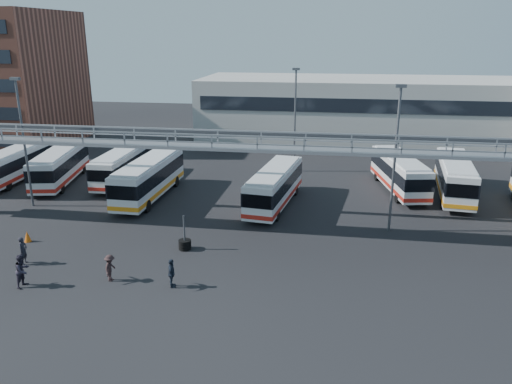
# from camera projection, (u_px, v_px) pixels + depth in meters

# --- Properties ---
(ground) EXTENTS (140.00, 140.00, 0.00)m
(ground) POSITION_uv_depth(u_px,v_px,m) (199.00, 262.00, 30.54)
(ground) COLOR black
(ground) RESTS_ON ground
(gantry) EXTENTS (51.40, 5.15, 7.10)m
(gantry) POSITION_uv_depth(u_px,v_px,m) (218.00, 152.00, 34.39)
(gantry) COLOR gray
(gantry) RESTS_ON ground
(warehouse) EXTENTS (42.00, 14.00, 8.00)m
(warehouse) POSITION_uv_depth(u_px,v_px,m) (368.00, 111.00, 63.32)
(warehouse) COLOR #9E9E99
(warehouse) RESTS_ON ground
(light_pole_left) EXTENTS (0.70, 0.35, 10.21)m
(light_pole_left) POSITION_uv_depth(u_px,v_px,m) (23.00, 136.00, 38.69)
(light_pole_left) COLOR #4C4F54
(light_pole_left) RESTS_ON ground
(light_pole_mid) EXTENTS (0.70, 0.35, 10.21)m
(light_pole_mid) POSITION_uv_depth(u_px,v_px,m) (395.00, 152.00, 33.61)
(light_pole_mid) COLOR #4C4F54
(light_pole_mid) RESTS_ON ground
(light_pole_back) EXTENTS (0.70, 0.35, 10.21)m
(light_pole_back) POSITION_uv_depth(u_px,v_px,m) (295.00, 115.00, 48.92)
(light_pole_back) COLOR #4C4F54
(light_pole_back) RESTS_ON ground
(bus_0) EXTENTS (2.91, 10.15, 3.05)m
(bus_0) POSITION_uv_depth(u_px,v_px,m) (15.00, 163.00, 46.88)
(bus_0) COLOR silver
(bus_0) RESTS_ON ground
(bus_1) EXTENTS (4.43, 10.64, 3.15)m
(bus_1) POSITION_uv_depth(u_px,v_px,m) (60.00, 165.00, 46.12)
(bus_1) COLOR silver
(bus_1) RESTS_ON ground
(bus_2) EXTENTS (2.52, 10.06, 3.04)m
(bus_2) POSITION_uv_depth(u_px,v_px,m) (123.00, 164.00, 46.51)
(bus_2) COLOR silver
(bus_2) RESTS_ON ground
(bus_3) EXTENTS (2.71, 10.88, 3.29)m
(bus_3) POSITION_uv_depth(u_px,v_px,m) (149.00, 177.00, 41.91)
(bus_3) COLOR silver
(bus_3) RESTS_ON ground
(bus_5) EXTENTS (3.71, 10.45, 3.11)m
(bus_5) POSITION_uv_depth(u_px,v_px,m) (275.00, 185.00, 39.95)
(bus_5) COLOR silver
(bus_5) RESTS_ON ground
(bus_7) EXTENTS (4.26, 10.56, 3.13)m
(bus_7) POSITION_uv_depth(u_px,v_px,m) (399.00, 172.00, 43.81)
(bus_7) COLOR silver
(bus_7) RESTS_ON ground
(bus_8) EXTENTS (3.65, 10.87, 3.24)m
(bus_8) POSITION_uv_depth(u_px,v_px,m) (455.00, 176.00, 42.27)
(bus_8) COLOR silver
(bus_8) RESTS_ON ground
(pedestrian_a) EXTENTS (0.44, 0.65, 1.72)m
(pedestrian_a) POSITION_uv_depth(u_px,v_px,m) (23.00, 251.00, 30.03)
(pedestrian_a) COLOR black
(pedestrian_a) RESTS_ON ground
(pedestrian_b) EXTENTS (0.81, 0.99, 1.88)m
(pedestrian_b) POSITION_uv_depth(u_px,v_px,m) (23.00, 271.00, 27.32)
(pedestrian_b) COLOR #26222F
(pedestrian_b) RESTS_ON ground
(pedestrian_c) EXTENTS (0.61, 1.03, 1.57)m
(pedestrian_c) POSITION_uv_depth(u_px,v_px,m) (110.00, 268.00, 27.96)
(pedestrian_c) COLOR #302020
(pedestrian_c) RESTS_ON ground
(pedestrian_d) EXTENTS (0.66, 1.05, 1.66)m
(pedestrian_d) POSITION_uv_depth(u_px,v_px,m) (171.00, 273.00, 27.24)
(pedestrian_d) COLOR #1B2431
(pedestrian_d) RESTS_ON ground
(cone_left) EXTENTS (0.55, 0.55, 0.74)m
(cone_left) POSITION_uv_depth(u_px,v_px,m) (27.00, 236.00, 33.37)
(cone_left) COLOR #D0560B
(cone_left) RESTS_ON ground
(tire_stack) EXTENTS (0.81, 0.81, 2.33)m
(tire_stack) POSITION_uv_depth(u_px,v_px,m) (185.00, 244.00, 32.18)
(tire_stack) COLOR black
(tire_stack) RESTS_ON ground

